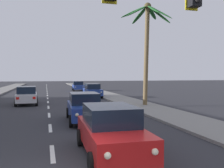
{
  "coord_description": "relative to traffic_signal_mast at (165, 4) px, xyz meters",
  "views": [
    {
      "loc": [
        -0.2,
        -5.62,
        2.71
      ],
      "look_at": [
        3.55,
        8.0,
        2.2
      ],
      "focal_mm": 38.64,
      "sensor_mm": 36.0,
      "label": 1
    }
  ],
  "objects": [
    {
      "name": "traffic_signal_mast",
      "position": [
        0.0,
        0.0,
        0.0
      ],
      "size": [
        10.47,
        0.41,
        6.66
      ],
      "color": "#2D2D33",
      "rests_on": "ground"
    },
    {
      "name": "sedan_lead_at_stop_bar",
      "position": [
        -1.19,
        1.51,
        -3.88
      ],
      "size": [
        2.02,
        4.48,
        1.68
      ],
      "color": "red",
      "rests_on": "ground"
    },
    {
      "name": "palm_right_second",
      "position": [
        5.22,
        13.17,
        1.57
      ],
      "size": [
        4.44,
        4.59,
        8.99
      ],
      "color": "brown",
      "rests_on": "ground"
    },
    {
      "name": "sedan_oncoming_far",
      "position": [
        -5.01,
        17.38,
        -3.88
      ],
      "size": [
        2.09,
        4.51,
        1.68
      ],
      "color": "silver",
      "rests_on": "ground"
    },
    {
      "name": "sidewalk_right",
      "position": [
        4.71,
        19.35,
        -4.67
      ],
      "size": [
        3.2,
        110.0,
        0.14
      ],
      "primitive_type": "cube",
      "color": "gray",
      "rests_on": "ground"
    },
    {
      "name": "lane_markings",
      "position": [
        -2.65,
        19.92,
        -4.73
      ],
      "size": [
        4.28,
        89.75,
        0.01
      ],
      "color": "silver",
      "rests_on": "ground"
    },
    {
      "name": "sedan_parked_nearest_kerb",
      "position": [
        2.19,
        36.09,
        -3.88
      ],
      "size": [
        2.06,
        4.49,
        1.68
      ],
      "color": "navy",
      "rests_on": "ground"
    },
    {
      "name": "sedan_third_in_queue",
      "position": [
        -1.12,
        7.74,
        -3.88
      ],
      "size": [
        2.07,
        4.5,
        1.68
      ],
      "color": "navy",
      "rests_on": "ground"
    },
    {
      "name": "sedan_parked_mid_kerb",
      "position": [
        2.25,
        22.87,
        -3.88
      ],
      "size": [
        1.96,
        4.46,
        1.68
      ],
      "color": "navy",
      "rests_on": "ground"
    }
  ]
}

